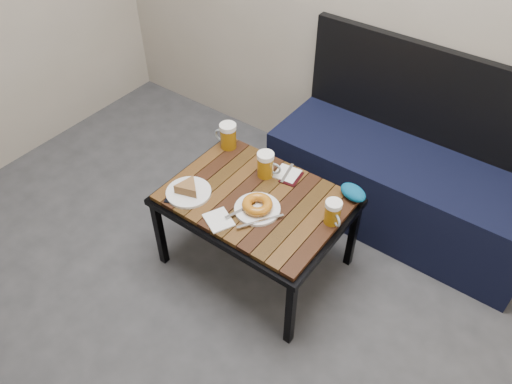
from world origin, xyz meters
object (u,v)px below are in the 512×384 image
Objects in this scene: beer_mug_left at (228,136)px; beer_mug_centre at (266,165)px; passport_navy at (180,198)px; passport_burgundy at (291,177)px; plate_pie at (188,190)px; bench at (402,182)px; plate_bagel at (257,206)px; knit_pouch at (353,192)px; beer_mug_right at (333,212)px; cafe_table at (256,203)px.

beer_mug_centre is at bearing 160.90° from beer_mug_left.
passport_navy is 1.10× the size of passport_burgundy.
passport_navy is (-0.01, -0.05, -0.02)m from plate_pie.
plate_bagel is at bearing -116.10° from bench.
beer_mug_centre is at bearing 56.18° from plate_pie.
passport_burgundy is at bearing 120.38° from passport_navy.
knit_pouch reaches higher than passport_navy.
plate_bagel is (0.32, 0.10, 0.00)m from plate_pie.
bench is 6.65× the size of plate_pie.
beer_mug_right is at bearing -89.40° from knit_pouch.
beer_mug_centre is at bearing 108.83° from cafe_table.
bench is at bearing 44.89° from passport_burgundy.
beer_mug_left is 1.08× the size of passport_navy.
plate_bagel is at bearing -122.16° from beer_mug_right.
beer_mug_centre is 1.03× the size of passport_navy.
beer_mug_left is 0.71m from beer_mug_right.
cafe_table is 6.13× the size of beer_mug_left.
beer_mug_right is 0.70m from passport_navy.
passport_burgundy is at bearing 11.15° from beer_mug_centre.
cafe_table is 6.23× the size of knit_pouch.
beer_mug_centre is 0.42m from beer_mug_right.
beer_mug_left is 0.40m from passport_burgundy.
plate_bagel reaches higher than passport_burgundy.
plate_pie reaches higher than passport_burgundy.
plate_pie reaches higher than passport_navy.
cafe_table is 6.43× the size of beer_mug_centre.
passport_burgundy is 0.86× the size of knit_pouch.
beer_mug_centre is 0.51× the size of plate_bagel.
bench reaches higher than passport_burgundy.
beer_mug_centre is 0.62× the size of plate_pie.
beer_mug_left is 1.05× the size of beer_mug_centre.
knit_pouch is (0.41, 0.11, -0.04)m from beer_mug_centre.
beer_mug_right is 0.46× the size of plate_bagel.
beer_mug_centre is 1.11× the size of beer_mug_right.
passport_navy is at bearing -143.03° from knit_pouch.
bench is at bearing 51.50° from plate_pie.
beer_mug_left is 0.70m from knit_pouch.
beer_mug_centre is (-0.49, -0.57, 0.27)m from bench.
beer_mug_centre is at bearing -161.11° from passport_burgundy.
beer_mug_left is at bearing 170.18° from passport_burgundy.
bench is 10.99× the size of passport_navy.
cafe_table is at bearing 141.44° from beer_mug_left.
passport_burgundy is (0.40, -0.01, -0.07)m from beer_mug_left.
passport_burgundy reaches higher than cafe_table.
beer_mug_right is at bearing 20.65° from plate_pie.
passport_burgundy is at bearing -169.65° from knit_pouch.
bench is 1.67× the size of cafe_table.
beer_mug_left reaches higher than plate_bagel.
passport_navy is at bearing -136.60° from passport_burgundy.
beer_mug_left is at bearing -147.11° from bench.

